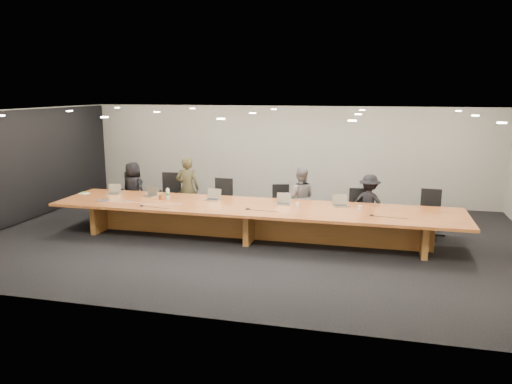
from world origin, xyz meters
TOP-DOWN VIEW (x-y plane):
  - ground at (0.00, 0.00)m, footprint 12.00×12.00m
  - back_wall at (0.00, 4.00)m, footprint 12.00×0.02m
  - left_wall_panel at (-5.94, 0.00)m, footprint 0.08×7.84m
  - conference_table at (0.00, 0.00)m, footprint 9.00×1.80m
  - chair_far_left at (-3.76, 1.28)m, footprint 0.72×0.72m
  - chair_left at (-2.57, 1.33)m, footprint 0.64×0.64m
  - chair_mid_left at (-1.12, 1.18)m, footprint 0.60×0.60m
  - chair_mid_right at (0.39, 1.29)m, footprint 0.62×0.62m
  - chair_right at (2.22, 1.18)m, footprint 0.52×0.52m
  - chair_far_right at (3.83, 1.16)m, footprint 0.59×0.59m
  - person_a at (-3.53, 1.26)m, footprint 0.79×0.62m
  - person_b at (-2.01, 1.23)m, footprint 0.63×0.46m
  - person_c at (0.87, 1.20)m, footprint 0.74×0.59m
  - person_d at (2.48, 1.13)m, footprint 0.99×0.73m
  - laptop_a at (-3.63, 0.42)m, footprint 0.34×0.28m
  - laptop_b at (-2.65, 0.38)m, footprint 0.35×0.30m
  - laptop_c at (-1.05, 0.33)m, footprint 0.35×0.27m
  - laptop_d at (0.63, 0.30)m, footprint 0.33×0.25m
  - laptop_e at (1.89, 0.40)m, footprint 0.40×0.34m
  - water_bottle at (-2.09, 0.17)m, footprint 0.10×0.10m
  - amber_mug at (-2.25, 0.11)m, footprint 0.09×0.09m
  - paper_cup_near at (0.96, 0.15)m, footprint 0.08×0.08m
  - paper_cup_far at (2.31, 0.16)m, footprint 0.11×0.11m
  - notepad at (-4.35, 0.28)m, footprint 0.25×0.21m
  - lime_gadget at (-4.36, 0.29)m, footprint 0.15×0.10m
  - av_box at (-3.44, -0.39)m, footprint 0.28×0.25m
  - mic_left at (-2.36, -0.61)m, footprint 0.14×0.14m
  - mic_center at (-0.02, -0.35)m, footprint 0.14×0.14m
  - mic_right at (2.56, -0.28)m, footprint 0.12×0.12m

SIDE VIEW (x-z plane):
  - ground at x=0.00m, z-range 0.00..0.00m
  - chair_mid_right at x=0.39m, z-range 0.00..1.00m
  - chair_right at x=2.22m, z-range 0.00..1.01m
  - conference_table at x=0.00m, z-range 0.15..0.90m
  - chair_far_right at x=3.83m, z-range 0.00..1.07m
  - chair_mid_left at x=-1.12m, z-range 0.00..1.10m
  - chair_far_left at x=-3.76m, z-range 0.00..1.13m
  - chair_left at x=-2.57m, z-range 0.00..1.17m
  - person_d at x=2.48m, z-range 0.00..1.36m
  - person_a at x=-3.53m, z-range 0.00..1.42m
  - person_c at x=0.87m, z-range 0.00..1.45m
  - notepad at x=-4.35m, z-range 0.75..0.76m
  - mic_right at x=2.56m, z-range 0.75..0.78m
  - mic_left at x=-2.36m, z-range 0.75..0.78m
  - mic_center at x=-0.02m, z-range 0.75..0.78m
  - av_box at x=-3.44m, z-range 0.75..0.78m
  - lime_gadget at x=-4.36m, z-range 0.76..0.78m
  - paper_cup_near at x=0.96m, z-range 0.75..0.84m
  - paper_cup_far at x=2.31m, z-range 0.75..0.85m
  - amber_mug at x=-2.25m, z-range 0.75..0.85m
  - person_b at x=-2.01m, z-range 0.00..1.62m
  - laptop_b at x=-2.65m, z-range 0.75..0.98m
  - laptop_a at x=-3.63m, z-range 0.75..0.99m
  - water_bottle at x=-2.09m, z-range 0.75..1.00m
  - laptop_d at x=0.63m, z-range 0.75..1.00m
  - laptop_e at x=1.89m, z-range 0.75..1.01m
  - laptop_c at x=-1.05m, z-range 0.75..1.01m
  - left_wall_panel at x=-5.94m, z-range 0.00..2.74m
  - back_wall at x=0.00m, z-range 0.00..2.80m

